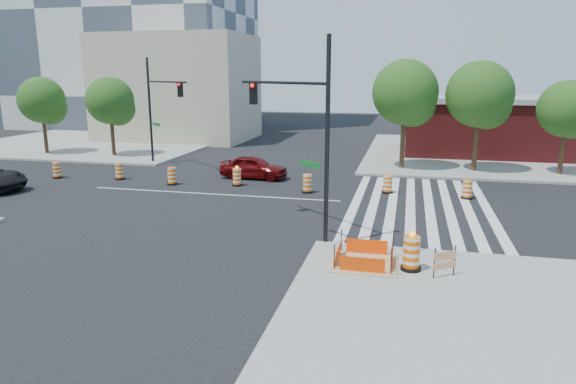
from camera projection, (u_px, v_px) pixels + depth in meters
name	position (u px, v px, depth m)	size (l,w,h in m)	color
ground	(212.00, 194.00, 27.83)	(120.00, 120.00, 0.00)	black
sidewalk_ne	(508.00, 155.00, 40.85)	(22.00, 22.00, 0.15)	gray
sidewalk_nw	(105.00, 141.00, 48.90)	(22.00, 22.00, 0.15)	gray
crosswalk_east	(420.00, 206.00, 25.38)	(6.75, 13.50, 0.01)	silver
lane_centerline	(212.00, 194.00, 27.83)	(14.00, 0.12, 0.01)	silver
excavation_pit	(364.00, 261.00, 17.23)	(2.20, 2.20, 0.90)	tan
brick_storefront	(510.00, 126.00, 40.35)	(16.50, 8.50, 4.60)	maroon
beige_midrise	(178.00, 88.00, 50.24)	(14.00, 10.00, 10.00)	tan
red_coupe	(254.00, 167.00, 31.82)	(1.68, 4.19, 1.43)	#590708
signal_pole_se	(300.00, 119.00, 19.75)	(4.51, 3.76, 7.59)	black
signal_pole_nw	(159.00, 101.00, 35.17)	(4.50, 3.46, 7.34)	black
pit_drum	(411.00, 254.00, 16.58)	(0.67, 0.67, 1.31)	black
barricade	(445.00, 260.00, 16.03)	(0.72, 0.49, 0.98)	#F96405
tree_north_a	(43.00, 103.00, 40.43)	(3.61, 3.61, 6.14)	#382314
tree_north_b	(111.00, 103.00, 39.35)	(3.63, 3.63, 6.16)	#382314
tree_north_c	(406.00, 96.00, 33.83)	(4.31, 4.31, 7.32)	#382314
tree_north_d	(480.00, 98.00, 32.82)	(4.24, 4.24, 7.21)	#382314
tree_north_e	(567.00, 112.00, 31.82)	(3.53, 3.53, 6.01)	#382314
median_drum_0	(57.00, 171.00, 31.96)	(0.60, 0.60, 1.02)	black
median_drum_1	(119.00, 172.00, 31.57)	(0.60, 0.60, 1.02)	black
median_drum_2	(172.00, 177.00, 30.07)	(0.60, 0.60, 1.02)	black
median_drum_3	(237.00, 177.00, 29.78)	(0.60, 0.60, 1.18)	black
median_drum_4	(307.00, 184.00, 28.04)	(0.60, 0.60, 1.02)	black
median_drum_5	(388.00, 184.00, 27.97)	(0.60, 0.60, 1.02)	black
median_drum_6	(467.00, 190.00, 26.68)	(0.60, 0.60, 1.02)	black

